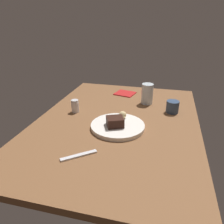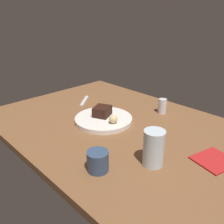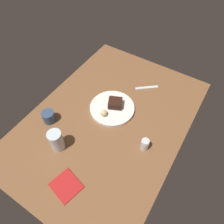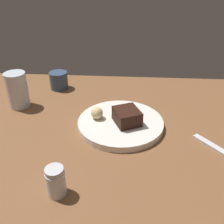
% 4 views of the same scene
% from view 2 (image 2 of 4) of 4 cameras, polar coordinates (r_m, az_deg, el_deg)
% --- Properties ---
extents(dining_table, '(1.20, 0.84, 0.03)m').
position_cam_2_polar(dining_table, '(1.10, 1.45, -3.79)').
color(dining_table, brown).
rests_on(dining_table, ground).
extents(dessert_plate, '(0.27, 0.27, 0.02)m').
position_cam_2_polar(dessert_plate, '(1.12, -2.01, -1.75)').
color(dessert_plate, white).
rests_on(dessert_plate, dining_table).
extents(chocolate_cake_slice, '(0.10, 0.10, 0.04)m').
position_cam_2_polar(chocolate_cake_slice, '(1.13, -2.33, 0.17)').
color(chocolate_cake_slice, black).
rests_on(chocolate_cake_slice, dessert_plate).
extents(bread_roll, '(0.04, 0.04, 0.04)m').
position_cam_2_polar(bread_roll, '(1.06, 0.27, -1.68)').
color(bread_roll, '#DBC184').
rests_on(bread_roll, dessert_plate).
extents(salt_shaker, '(0.04, 0.04, 0.07)m').
position_cam_2_polar(salt_shaker, '(1.23, 11.78, 1.38)').
color(salt_shaker, silver).
rests_on(salt_shaker, dining_table).
extents(water_glass, '(0.07, 0.07, 0.13)m').
position_cam_2_polar(water_glass, '(0.82, 9.80, -8.34)').
color(water_glass, silver).
rests_on(water_glass, dining_table).
extents(coffee_cup, '(0.07, 0.07, 0.07)m').
position_cam_2_polar(coffee_cup, '(0.79, -3.38, -11.49)').
color(coffee_cup, '#334766').
rests_on(coffee_cup, dining_table).
extents(dessert_spoon, '(0.11, 0.13, 0.01)m').
position_cam_2_polar(dessert_spoon, '(1.38, -6.53, 2.65)').
color(dessert_spoon, silver).
rests_on(dessert_spoon, dining_table).
extents(folded_napkin, '(0.14, 0.15, 0.01)m').
position_cam_2_polar(folded_napkin, '(0.92, 22.97, -10.45)').
color(folded_napkin, '#B21E1E').
rests_on(folded_napkin, dining_table).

